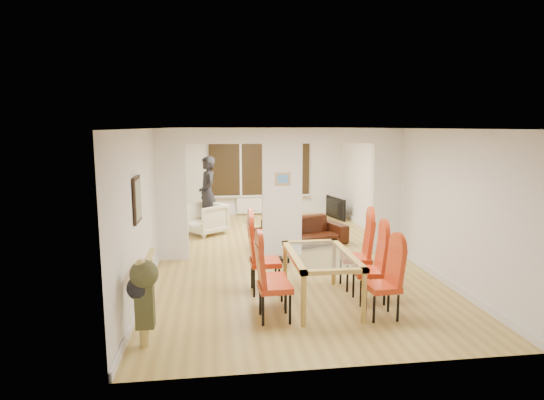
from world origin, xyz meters
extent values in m
cube|color=#B49548|center=(0.00, 0.00, 0.00)|extent=(5.00, 9.00, 0.01)
cube|color=white|center=(0.00, 0.00, 1.30)|extent=(5.00, 0.18, 2.60)
cube|color=black|center=(0.00, 4.44, 1.50)|extent=(3.00, 0.08, 1.80)
cube|color=white|center=(0.00, 4.40, 0.30)|extent=(1.40, 0.08, 0.50)
sphere|color=orange|center=(0.30, 3.30, 2.15)|extent=(0.36, 0.36, 0.36)
cube|color=gray|center=(-2.47, -2.40, 1.60)|extent=(0.04, 0.52, 0.67)
cube|color=#4C8CD8|center=(0.00, -0.10, 1.60)|extent=(0.30, 0.03, 0.25)
imported|color=black|center=(0.53, 0.71, 0.30)|extent=(2.23, 1.45, 0.61)
imported|color=beige|center=(-1.59, 2.08, 0.38)|extent=(1.17, 1.17, 0.77)
imported|color=black|center=(-1.53, 2.40, 0.95)|extent=(0.79, 0.62, 1.90)
imported|color=black|center=(2.00, 3.52, 0.31)|extent=(1.08, 0.39, 0.62)
cylinder|color=#143F19|center=(0.61, 2.62, 0.36)|extent=(0.06, 0.06, 0.25)
imported|color=#332411|center=(0.32, 2.76, 0.26)|extent=(0.23, 0.23, 0.06)
camera|label=1|loc=(-1.38, -9.02, 2.64)|focal=30.00mm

